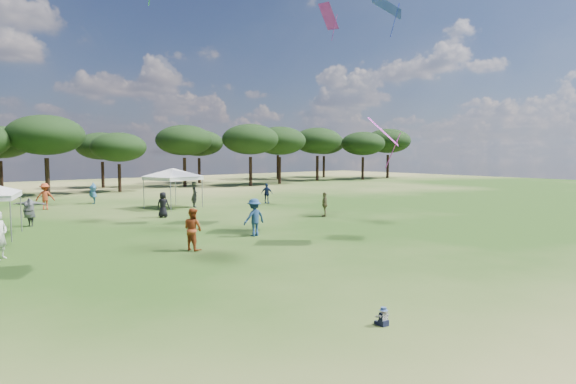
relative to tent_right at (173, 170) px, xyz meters
name	(u,v)px	position (x,y,z in m)	size (l,w,h in m)	color
ground	(458,366)	(-7.84, -27.70, -2.81)	(140.00, 140.00, 0.00)	#2B4C16
tree_line	(28,139)	(-5.45, 19.70, 2.61)	(108.78, 17.63, 7.77)	black
tent_right	(173,170)	(0.00, 0.00, 0.00)	(6.21, 6.21, 3.24)	gray
toddler	(383,317)	(-7.24, -25.37, -2.61)	(0.31, 0.34, 0.45)	black
festival_crowd	(80,209)	(-7.76, -3.92, -1.93)	(29.44, 22.94, 1.93)	beige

